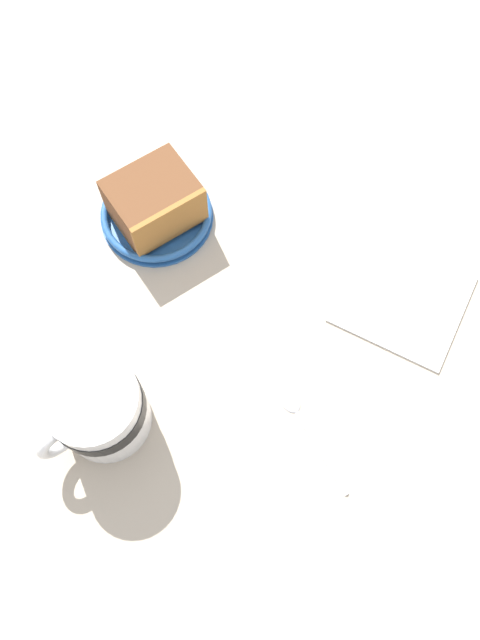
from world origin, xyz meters
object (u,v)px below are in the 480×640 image
object	(u,v)px
small_plate	(157,214)
folded_napkin	(403,299)
teaspoon	(300,417)
cake_slice	(154,202)
tea_mug	(98,409)

from	to	relation	value
small_plate	folded_napkin	distance (cm)	30.86
teaspoon	small_plate	bearing A→B (deg)	157.74
teaspoon	folded_napkin	bearing A→B (deg)	82.34
cake_slice	teaspoon	world-z (taller)	cake_slice
tea_mug	folded_napkin	xyz separation A→B (cm)	(19.33, 30.09, -4.69)
small_plate	folded_napkin	xyz separation A→B (cm)	(30.03, 7.06, -0.48)
teaspoon	folded_napkin	xyz separation A→B (cm)	(2.47, 18.35, -0.05)
teaspoon	folded_napkin	size ratio (longest dim) A/B	0.88
small_plate	tea_mug	bearing A→B (deg)	-65.06
teaspoon	cake_slice	bearing A→B (deg)	157.73
cake_slice	tea_mug	distance (cm)	25.22
teaspoon	folded_napkin	distance (cm)	18.51
tea_mug	teaspoon	size ratio (longest dim) A/B	0.99
folded_napkin	small_plate	bearing A→B (deg)	-166.77
cake_slice	teaspoon	xyz separation A→B (cm)	(27.31, -11.18, -3.53)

